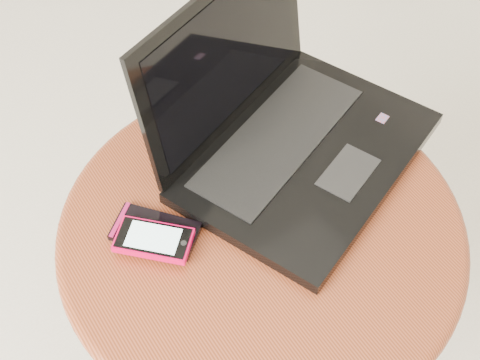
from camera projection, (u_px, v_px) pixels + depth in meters
table at (260, 261)px, 1.04m from camera, size 0.58×0.58×0.46m
laptop at (284, 128)px, 1.01m from camera, size 0.46×0.42×0.25m
phone_black at (155, 231)px, 0.94m from camera, size 0.12×0.13×0.01m
phone_pink at (154, 240)px, 0.92m from camera, size 0.11×0.11×0.01m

